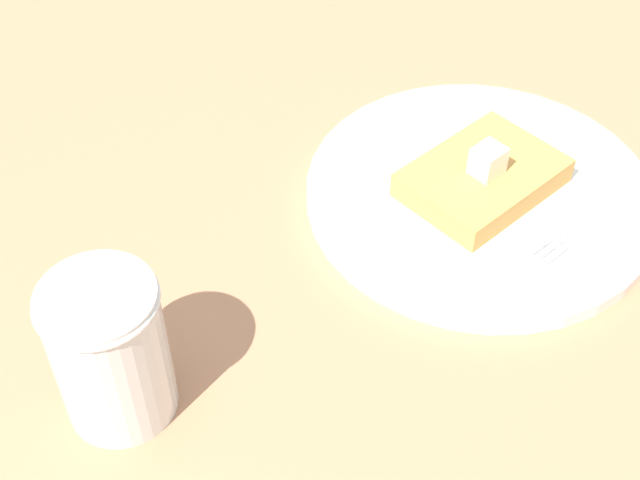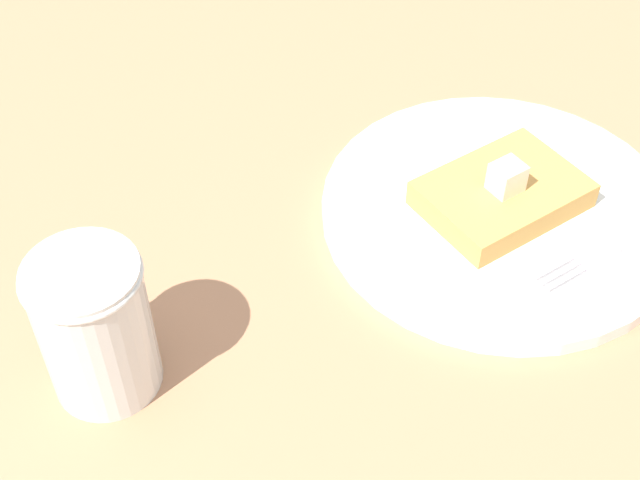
{
  "view_description": "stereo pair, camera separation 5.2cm",
  "coord_description": "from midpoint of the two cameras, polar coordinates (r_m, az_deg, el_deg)",
  "views": [
    {
      "loc": [
        19.96,
        -38.39,
        44.86
      ],
      "look_at": [
        -2.86,
        -9.64,
        7.32
      ],
      "focal_mm": 50.0,
      "sensor_mm": 36.0,
      "label": 1
    },
    {
      "loc": [
        23.83,
        -34.84,
        44.86
      ],
      "look_at": [
        -2.86,
        -9.64,
        7.32
      ],
      "focal_mm": 50.0,
      "sensor_mm": 36.0,
      "label": 2
    }
  ],
  "objects": [
    {
      "name": "plate",
      "position": [
        0.62,
        7.82,
        2.87
      ],
      "size": [
        23.88,
        23.88,
        1.09
      ],
      "color": "white",
      "rests_on": "table_surface"
    },
    {
      "name": "table_surface",
      "position": [
        0.61,
        5.29,
        -0.13
      ],
      "size": [
        127.34,
        127.34,
        2.82
      ],
      "primitive_type": "cube",
      "color": "#B17B56",
      "rests_on": "ground"
    },
    {
      "name": "toast_slice_center",
      "position": [
        0.61,
        7.95,
        3.86
      ],
      "size": [
        8.96,
        11.37,
        1.87
      ],
      "primitive_type": "cube",
      "rotation": [
        0.0,
        0.0,
        -0.16
      ],
      "color": "gold",
      "rests_on": "plate"
    },
    {
      "name": "butter_pat_primary",
      "position": [
        0.59,
        8.22,
        4.92
      ],
      "size": [
        2.1,
        2.26,
        2.0
      ],
      "primitive_type": "cube",
      "rotation": [
        0.0,
        0.0,
        1.41
      ],
      "color": "#F3E9C8",
      "rests_on": "toast_slice_center"
    },
    {
      "name": "fork",
      "position": [
        0.61,
        15.47,
        1.56
      ],
      "size": [
        4.21,
        16.0,
        0.36
      ],
      "color": "silver",
      "rests_on": "plate"
    },
    {
      "name": "syrup_jar",
      "position": [
        0.49,
        -16.23,
        -7.34
      ],
      "size": [
        6.36,
        6.36,
        9.2
      ],
      "color": "#58280D",
      "rests_on": "table_surface"
    }
  ]
}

